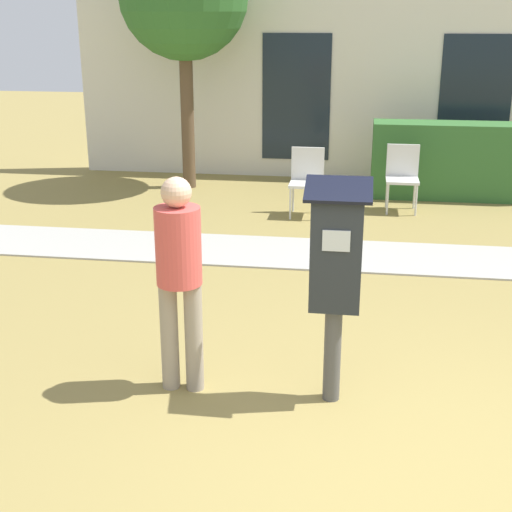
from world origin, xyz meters
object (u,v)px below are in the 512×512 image
object	(u,v)px
parking_meter	(336,264)
person_standing	(179,269)
outdoor_chair_left	(307,176)
outdoor_chair_middle	(402,172)

from	to	relation	value
parking_meter	person_standing	xyz separation A→B (m)	(-1.08, 0.00, -0.09)
outdoor_chair_left	outdoor_chair_middle	world-z (taller)	same
outdoor_chair_left	outdoor_chair_middle	xyz separation A→B (m)	(1.28, 0.41, 0.00)
person_standing	outdoor_chair_left	world-z (taller)	person_standing
person_standing	outdoor_chair_left	distance (m)	4.91
parking_meter	person_standing	distance (m)	1.08
person_standing	outdoor_chair_left	xyz separation A→B (m)	(0.52, 4.87, -0.40)
person_standing	outdoor_chair_middle	size ratio (longest dim) A/B	1.76
person_standing	outdoor_chair_left	bearing A→B (deg)	74.12
outdoor_chair_left	person_standing	bearing A→B (deg)	-77.44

